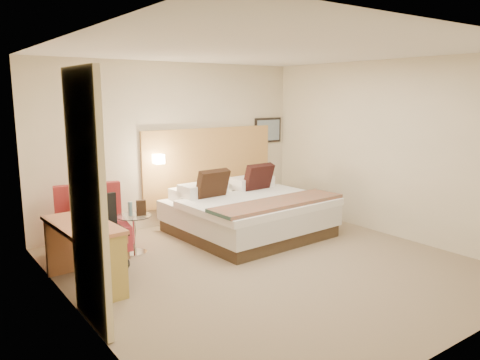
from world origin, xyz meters
TOP-DOWN VIEW (x-y plane):
  - floor at (0.00, 0.00)m, footprint 4.80×5.00m
  - ceiling at (0.00, 0.00)m, footprint 4.80×5.00m
  - wall_back at (0.00, 2.51)m, footprint 4.80×0.02m
  - wall_front at (0.00, -2.51)m, footprint 4.80×0.02m
  - wall_left at (-2.41, 0.00)m, footprint 0.02×5.00m
  - wall_right at (2.41, 0.00)m, footprint 0.02×5.00m
  - headboard_panel at (0.70, 2.47)m, footprint 2.60×0.04m
  - art_frame at (2.02, 2.48)m, footprint 0.62×0.03m
  - art_canvas at (2.02, 2.46)m, footprint 0.54×0.01m
  - lamp_arm at (-0.35, 2.42)m, footprint 0.02×0.12m
  - lamp_shade at (-0.35, 2.36)m, footprint 0.15×0.15m
  - curtain at (-2.36, -0.25)m, footprint 0.06×0.90m
  - bottle_a at (-1.24, 1.46)m, footprint 0.07×0.07m
  - menu_folder at (-1.11, 1.38)m, footprint 0.13×0.07m
  - bed at (0.62, 1.27)m, footprint 2.23×2.18m
  - lounge_chair at (-1.68, 1.75)m, footprint 1.01×0.92m
  - side_table at (-1.21, 1.43)m, footprint 0.57×0.57m
  - desk at (-2.11, 0.67)m, footprint 0.62×1.25m
  - desk_chair at (-1.70, 1.17)m, footprint 0.52×0.52m

SIDE VIEW (x-z plane):
  - floor at x=0.00m, z-range -0.02..0.00m
  - side_table at x=-1.21m, z-range 0.03..0.57m
  - bed at x=0.62m, z-range -0.18..0.86m
  - lounge_chair at x=-1.68m, z-range -0.10..0.85m
  - desk_chair at x=-1.70m, z-range -0.08..0.84m
  - desk at x=-2.11m, z-range 0.22..0.98m
  - bottle_a at x=-1.24m, z-range 0.54..0.73m
  - menu_folder at x=-1.11m, z-range 0.54..0.75m
  - headboard_panel at x=0.70m, z-range 0.30..1.60m
  - lamp_arm at x=-0.35m, z-range 1.14..1.16m
  - lamp_shade at x=-0.35m, z-range 1.07..1.22m
  - curtain at x=-2.36m, z-range 0.01..2.43m
  - wall_back at x=0.00m, z-range 0.00..2.70m
  - wall_front at x=0.00m, z-range 0.00..2.70m
  - wall_left at x=-2.41m, z-range 0.00..2.70m
  - wall_right at x=2.41m, z-range 0.00..2.70m
  - art_frame at x=2.02m, z-range 1.27..1.73m
  - art_canvas at x=2.02m, z-range 1.30..1.70m
  - ceiling at x=0.00m, z-range 2.70..2.72m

